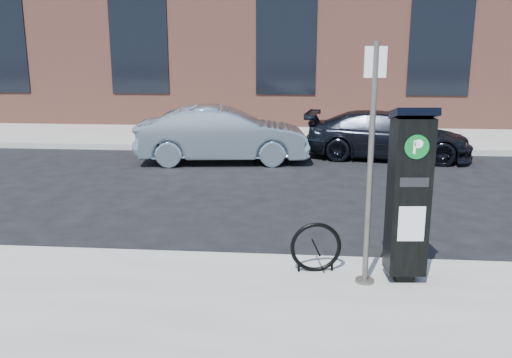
# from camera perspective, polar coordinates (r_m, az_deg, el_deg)

# --- Properties ---
(ground) EXTENTS (120.00, 120.00, 0.00)m
(ground) POSITION_cam_1_polar(r_m,az_deg,el_deg) (7.10, -0.59, -9.10)
(ground) COLOR black
(ground) RESTS_ON ground
(sidewalk_far) EXTENTS (60.00, 12.00, 0.15)m
(sidewalk_far) POSITION_cam_1_polar(r_m,az_deg,el_deg) (20.70, 3.28, 6.07)
(sidewalk_far) COLOR gray
(sidewalk_far) RESTS_ON ground
(curb_near) EXTENTS (60.00, 0.12, 0.16)m
(curb_near) POSITION_cam_1_polar(r_m,az_deg,el_deg) (7.05, -0.61, -8.60)
(curb_near) COLOR #9E9B93
(curb_near) RESTS_ON ground
(curb_far) EXTENTS (60.00, 0.12, 0.16)m
(curb_far) POSITION_cam_1_polar(r_m,az_deg,el_deg) (14.79, 2.49, 3.12)
(curb_far) COLOR #9E9B93
(curb_far) RESTS_ON ground
(building) EXTENTS (28.00, 10.05, 8.25)m
(building) POSITION_cam_1_polar(r_m,az_deg,el_deg) (23.57, 3.67, 16.88)
(building) COLOR brown
(building) RESTS_ON ground
(parking_kiosk) EXTENTS (0.49, 0.44, 1.99)m
(parking_kiosk) POSITION_cam_1_polar(r_m,az_deg,el_deg) (6.24, 15.77, -1.47)
(parking_kiosk) COLOR black
(parking_kiosk) RESTS_ON sidewalk_near
(sign_pole) EXTENTS (0.23, 0.21, 2.66)m
(sign_pole) POSITION_cam_1_polar(r_m,az_deg,el_deg) (5.98, 11.93, 1.10)
(sign_pole) COLOR #59544E
(sign_pole) RESTS_ON sidewalk_near
(bike_rack) EXTENTS (0.61, 0.14, 0.61)m
(bike_rack) POSITION_cam_1_polar(r_m,az_deg,el_deg) (6.48, 6.32, -7.18)
(bike_rack) COLOR black
(bike_rack) RESTS_ON sidewalk_near
(car_silver) EXTENTS (4.33, 1.95, 1.38)m
(car_silver) POSITION_cam_1_polar(r_m,az_deg,el_deg) (13.41, -3.55, 4.69)
(car_silver) COLOR #849AA8
(car_silver) RESTS_ON ground
(car_dark) EXTENTS (4.34, 2.24, 1.20)m
(car_dark) POSITION_cam_1_polar(r_m,az_deg,el_deg) (14.24, 13.66, 4.50)
(car_dark) COLOR black
(car_dark) RESTS_ON ground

